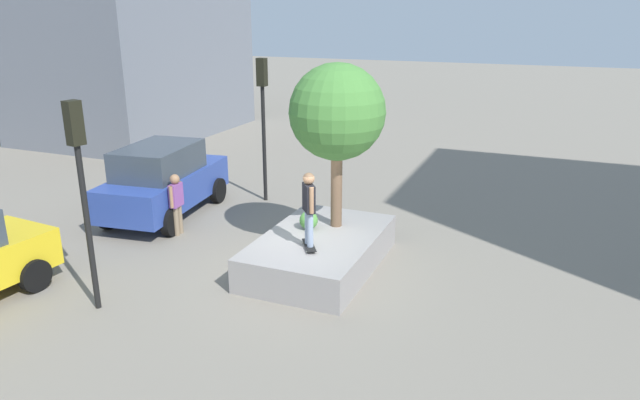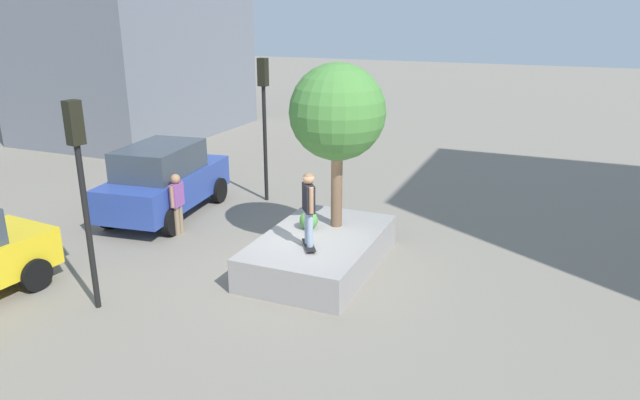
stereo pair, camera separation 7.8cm
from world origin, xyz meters
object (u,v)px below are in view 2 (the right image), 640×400
Objects in this scene: plaza_tree at (337,113)px; bystander_watching at (177,200)px; skateboarder at (309,204)px; traffic_light_corner at (264,105)px; sedan_parked at (164,180)px; skateboard at (309,245)px; traffic_light_median at (80,171)px; planter_ledge at (320,251)px.

plaza_tree is 2.32× the size of bystander_watching.
skateboarder is 0.37× the size of traffic_light_corner.
traffic_light_corner reaches higher than sedan_parked.
traffic_light_median reaches higher than skateboard.
sedan_parked is (1.63, 5.74, 0.71)m from planter_ledge.
planter_ledge is 1.04× the size of plaza_tree.
plaza_tree is 0.92× the size of traffic_light_median.
skateboarder is (-1.58, 0.05, -1.78)m from plaza_tree.
plaza_tree is at bearing -85.97° from bystander_watching.
planter_ledge is 5.31× the size of skateboard.
skateboarder reaches higher than bystander_watching.
skateboarder reaches higher than skateboard.
planter_ledge is at bearing -43.85° from traffic_light_median.
sedan_parked is at bearing 22.69° from traffic_light_median.
plaza_tree reaches higher than bystander_watching.
skateboarder is at bearing -51.04° from traffic_light_median.
skateboard is (-1.58, 0.05, -2.78)m from plaza_tree.
planter_ledge is at bearing -138.62° from traffic_light_corner.
traffic_light_corner reaches higher than traffic_light_median.
skateboard is at bearing -176.05° from planter_ledge.
traffic_light_median is (-2.89, 3.58, 2.11)m from skateboard.
traffic_light_median is at bearing 128.96° from skateboarder.
planter_ledge is 0.90m from skateboard.
traffic_light_corner is at bearing -12.62° from bystander_watching.
planter_ledge is at bearing -105.85° from sedan_parked.
plaza_tree is 5.04m from traffic_light_corner.
traffic_light_corner is at bearing 0.82° from traffic_light_median.
planter_ledge is 6.01m from sedan_parked.
plaza_tree reaches higher than skateboard.
planter_ledge is 1.65m from skateboarder.
traffic_light_median is (-3.67, 3.53, 2.56)m from planter_ledge.
traffic_light_corner is (4.91, 3.69, 2.24)m from skateboard.
bystander_watching is (0.48, 4.46, 0.60)m from planter_ledge.
plaza_tree reaches higher than traffic_light_corner.
bystander_watching is (-3.65, 0.82, -2.11)m from traffic_light_corner.
skateboarder is at bearing -112.55° from sedan_parked.
skateboard is 0.46× the size of bystander_watching.
traffic_light_corner is (4.13, 3.64, 2.70)m from planter_ledge.
bystander_watching is at bearing -131.86° from sedan_parked.
plaza_tree is at bearing -39.11° from traffic_light_median.
bystander_watching is (-1.15, -1.29, -0.12)m from sedan_parked.
sedan_parked is at bearing 48.14° from bystander_watching.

